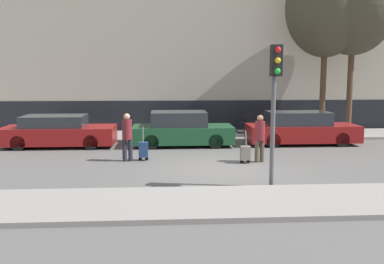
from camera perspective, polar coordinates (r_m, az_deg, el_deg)
The scene contains 15 objects.
ground_plane at distance 13.76m, azimuth 3.93°, elevation -4.92°, with size 80.00×80.00×0.00m, color #565451.
sidewalk_near at distance 10.17m, azimuth 6.76°, elevation -9.27°, with size 28.00×2.50×0.12m.
sidewalk_far at distance 20.60m, azimuth 1.35°, elevation -0.44°, with size 28.00×3.00×0.12m.
building_facade at distance 23.68m, azimuth 0.69°, elevation 12.99°, with size 28.00×2.10×10.33m.
parked_car_0 at distance 18.55m, azimuth -17.40°, elevation 0.02°, with size 4.56×1.84×1.30m.
parked_car_1 at distance 17.94m, azimuth -1.38°, elevation 0.28°, with size 4.18×1.80×1.44m.
parked_car_2 at distance 18.90m, azimuth 14.33°, elevation 0.39°, with size 4.67×1.71×1.41m.
pedestrian_left at distance 14.92m, azimuth -8.64°, elevation -0.30°, with size 0.35×0.34×1.67m.
trolley_left at distance 15.04m, azimuth -6.51°, elevation -2.36°, with size 0.34×0.29×1.19m.
pedestrian_right at distance 14.79m, azimuth 9.03°, elevation -0.47°, with size 0.34×0.34×1.63m.
trolley_right at distance 14.61m, azimuth 7.12°, elevation -2.80°, with size 0.34×0.29×1.13m.
traffic_light at distance 11.31m, azimuth 10.99°, elevation 5.88°, with size 0.28×0.47×3.76m.
parked_bicycle at distance 20.97m, azimuth 7.93°, elevation 0.82°, with size 1.77×0.06×0.96m.
bare_tree_near_crossing at distance 22.25m, azimuth 20.80°, elevation 15.66°, with size 3.91×3.91×8.53m.
bare_tree_down_street at distance 21.89m, azimuth 17.46°, elevation 15.53°, with size 3.81×3.81×8.32m.
Camera 1 is at (-1.80, -13.30, 3.06)m, focal length 40.00 mm.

